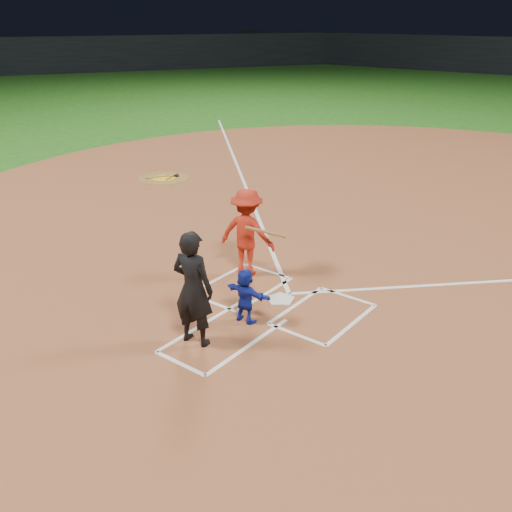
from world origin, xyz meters
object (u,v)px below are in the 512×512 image
Objects in this scene: home_plate at (280,299)px; on_deck_circle at (164,178)px; batter_at_plate at (247,233)px; catcher at (245,296)px; umpire at (193,289)px.

home_plate reaches higher than on_deck_circle.
batter_at_plate is (6.99, -4.27, 0.94)m from on_deck_circle.
home_plate is 9.58m from on_deck_circle.
batter_at_plate is at bearing -31.40° from on_deck_circle.
on_deck_circle is (-8.27, 4.83, -0.00)m from home_plate.
on_deck_circle is 1.64× the size of catcher.
umpire reaches higher than catcher.
on_deck_circle is 10.68m from umpire.
umpire is 1.08× the size of batter_at_plate.
umpire is (-0.24, -1.08, 0.49)m from catcher.
batter_at_plate reaches higher than home_plate.
batter_at_plate is (-1.28, 0.56, 0.93)m from home_plate.
umpire reaches higher than home_plate.
on_deck_circle is at bearing -35.84° from catcher.
on_deck_circle is 10.16m from catcher.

